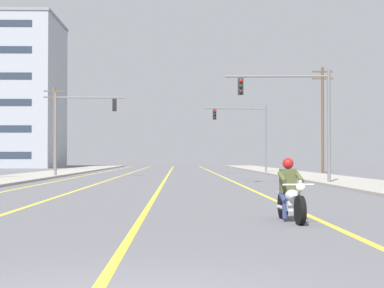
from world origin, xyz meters
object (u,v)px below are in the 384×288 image
Objects in this scene: motorcycle_with_rider at (290,196)px; traffic_signal_near_right at (298,108)px; traffic_signal_near_left at (76,121)px; traffic_signal_mid_right at (248,128)px; utility_pole_left_far at (54,126)px; utility_pole_right_far at (323,116)px.

motorcycle_with_rider is 20.17m from traffic_signal_near_right.
motorcycle_with_rider is 33.63m from traffic_signal_near_left.
traffic_signal_mid_right is (3.68, 42.21, 3.55)m from motorcycle_with_rider.
utility_pole_left_far is (-19.81, 33.86, 0.71)m from traffic_signal_near_right.
motorcycle_with_rider is 45.39m from utility_pole_right_far.
traffic_signal_near_left is 0.63× the size of utility_pole_right_far.
utility_pole_left_far is at bearing 150.43° from traffic_signal_mid_right.
traffic_signal_mid_right is 22.54m from utility_pole_left_far.
utility_pole_right_far reaches higher than traffic_signal_mid_right.
utility_pole_left_far is at bearing 105.15° from traffic_signal_near_left.
traffic_signal_near_left is at bearing -143.16° from traffic_signal_mid_right.
traffic_signal_mid_right reaches higher than motorcycle_with_rider.
traffic_signal_mid_right is at bearing 85.02° from motorcycle_with_rider.
traffic_signal_mid_right is at bearing 90.53° from traffic_signal_near_right.
traffic_signal_mid_right is (13.79, 10.33, 0.03)m from traffic_signal_near_left.
utility_pole_left_far reaches higher than motorcycle_with_rider.
traffic_signal_mid_right is 0.69× the size of utility_pole_left_far.
utility_pole_right_far reaches higher than traffic_signal_near_left.
traffic_signal_near_right is 18.70m from traffic_signal_near_left.
traffic_signal_near_left is 17.23m from traffic_signal_mid_right.
utility_pole_right_far is (10.80, 43.84, 4.67)m from motorcycle_with_rider.
traffic_signal_near_right and traffic_signal_mid_right have the same top height.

